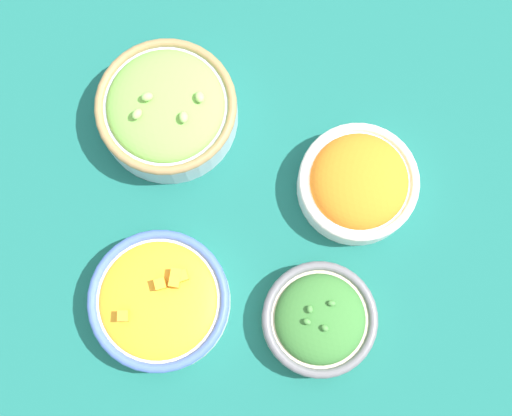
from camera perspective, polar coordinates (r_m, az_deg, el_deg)
ground_plane at (r=0.96m, az=0.00°, el=-0.33°), size 3.00×3.00×0.00m
bowl_carrots at (r=0.95m, az=8.17°, el=2.00°), size 0.16×0.16×0.07m
bowl_squash at (r=0.93m, az=-7.73°, el=-7.36°), size 0.18×0.18×0.06m
bowl_broccoli at (r=0.92m, az=5.10°, el=-8.85°), size 0.15×0.15×0.06m
bowl_lettuce at (r=0.97m, az=-7.14°, el=7.85°), size 0.19×0.19×0.08m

